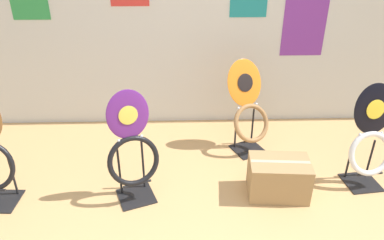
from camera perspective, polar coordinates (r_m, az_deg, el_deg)
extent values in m
cube|color=silver|center=(3.81, 0.31, 17.67)|extent=(8.00, 0.06, 2.60)
cube|color=purple|center=(4.02, 16.73, 13.53)|extent=(0.43, 0.01, 0.61)
cube|color=black|center=(3.44, -27.06, -10.96)|extent=(0.29, 0.29, 0.01)
cylinder|color=black|center=(3.34, -25.74, -7.18)|extent=(0.02, 0.02, 0.43)
cube|color=black|center=(3.16, -8.48, -11.41)|extent=(0.36, 0.36, 0.01)
cylinder|color=black|center=(3.08, -11.00, -7.49)|extent=(0.02, 0.02, 0.45)
cylinder|color=black|center=(3.11, -7.46, -6.75)|extent=(0.02, 0.02, 0.45)
cylinder|color=black|center=(2.98, -8.35, -9.58)|extent=(0.22, 0.10, 0.02)
torus|color=black|center=(2.92, -8.88, -6.18)|extent=(0.43, 0.28, 0.40)
ellipsoid|color=#60237F|center=(2.79, -9.77, 0.82)|extent=(0.32, 0.17, 0.39)
ellipsoid|color=#E5CC4C|center=(2.77, -9.69, 0.71)|extent=(0.14, 0.07, 0.15)
sphere|color=silver|center=(2.85, -11.09, -3.12)|extent=(0.02, 0.02, 0.02)
sphere|color=silver|center=(2.88, -7.67, -2.45)|extent=(0.02, 0.02, 0.02)
cube|color=black|center=(3.57, 24.32, -8.68)|extent=(0.31, 0.31, 0.01)
cylinder|color=black|center=(3.49, 22.81, -5.62)|extent=(0.02, 0.02, 0.36)
cylinder|color=black|center=(3.59, 25.52, -5.25)|extent=(0.02, 0.02, 0.36)
cylinder|color=black|center=(3.44, 25.44, -7.44)|extent=(0.22, 0.04, 0.02)
torus|color=silver|center=(3.39, 25.53, -4.64)|extent=(0.40, 0.21, 0.37)
ellipsoid|color=black|center=(3.29, 26.04, 1.54)|extent=(0.35, 0.14, 0.42)
ellipsoid|color=yellow|center=(3.28, 26.20, 1.45)|extent=(0.16, 0.05, 0.16)
sphere|color=silver|center=(3.31, 24.22, -2.03)|extent=(0.02, 0.02, 0.02)
sphere|color=silver|center=(3.41, 26.94, -1.75)|extent=(0.02, 0.02, 0.02)
cube|color=black|center=(3.73, 8.51, -4.44)|extent=(0.37, 0.37, 0.01)
cylinder|color=black|center=(3.65, 6.66, -1.57)|extent=(0.02, 0.02, 0.38)
cylinder|color=black|center=(3.75, 9.20, -0.91)|extent=(0.02, 0.02, 0.38)
cylinder|color=black|center=(3.60, 9.36, -2.95)|extent=(0.21, 0.11, 0.02)
torus|color=#9E7042|center=(3.56, 9.04, -0.48)|extent=(0.43, 0.36, 0.34)
ellipsoid|color=orange|center=(3.53, 8.01, 5.66)|extent=(0.40, 0.31, 0.42)
ellipsoid|color=black|center=(3.52, 8.13, 5.65)|extent=(0.18, 0.13, 0.16)
sphere|color=silver|center=(3.51, 7.10, 1.80)|extent=(0.02, 0.02, 0.02)
sphere|color=silver|center=(3.61, 9.79, 2.41)|extent=(0.02, 0.02, 0.02)
cube|color=#A37F51|center=(3.14, 13.02, -8.58)|extent=(0.50, 0.35, 0.32)
cube|color=#B7AD89|center=(3.05, 13.35, -6.19)|extent=(0.47, 0.07, 0.00)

